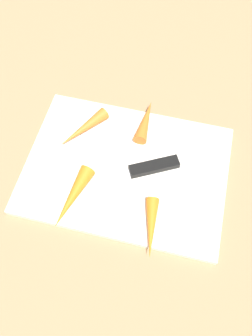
% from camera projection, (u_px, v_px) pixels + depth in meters
% --- Properties ---
extents(ground_plane, '(1.40, 1.40, 0.00)m').
position_uv_depth(ground_plane, '(126.00, 171.00, 0.62)').
color(ground_plane, '#8C6D4C').
extents(cutting_board, '(0.36, 0.26, 0.01)m').
position_uv_depth(cutting_board, '(126.00, 170.00, 0.61)').
color(cutting_board, silver).
rests_on(cutting_board, ground_plane).
extents(knife, '(0.19, 0.11, 0.01)m').
position_uv_depth(knife, '(147.00, 168.00, 0.60)').
color(knife, '#B7B7BC').
rests_on(knife, cutting_board).
extents(carrot_long, '(0.08, 0.10, 0.02)m').
position_uv_depth(carrot_long, '(83.00, 129.00, 0.63)').
color(carrot_long, orange).
rests_on(carrot_long, cutting_board).
extents(carrot_longest, '(0.05, 0.12, 0.03)m').
position_uv_depth(carrot_longest, '(72.00, 197.00, 0.57)').
color(carrot_longest, orange).
rests_on(carrot_longest, cutting_board).
extents(carrot_short, '(0.04, 0.10, 0.02)m').
position_uv_depth(carrot_short, '(151.00, 227.00, 0.54)').
color(carrot_short, orange).
rests_on(carrot_short, cutting_board).
extents(carrot_shortest, '(0.03, 0.09, 0.03)m').
position_uv_depth(carrot_shortest, '(146.00, 121.00, 0.64)').
color(carrot_shortest, orange).
rests_on(carrot_shortest, cutting_board).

